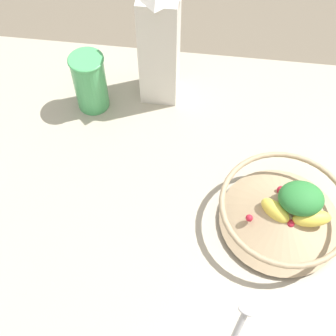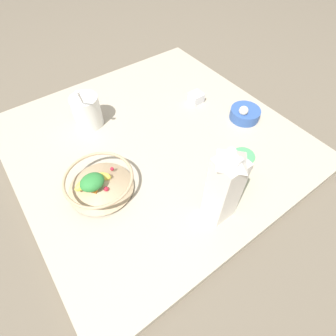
# 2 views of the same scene
# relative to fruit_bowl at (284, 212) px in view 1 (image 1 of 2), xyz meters

# --- Properties ---
(ground_plane) EXTENTS (6.00, 6.00, 0.00)m
(ground_plane) POSITION_rel_fruit_bowl_xyz_m (0.28, 0.10, -0.08)
(ground_plane) COLOR #665B4C
(countertop) EXTENTS (1.04, 1.04, 0.04)m
(countertop) POSITION_rel_fruit_bowl_xyz_m (0.28, 0.10, -0.06)
(countertop) COLOR #B2A893
(countertop) RESTS_ON ground_plane
(fruit_bowl) EXTENTS (0.23, 0.23, 0.10)m
(fruit_bowl) POSITION_rel_fruit_bowl_xyz_m (0.00, 0.00, 0.00)
(fruit_bowl) COLOR tan
(fruit_bowl) RESTS_ON countertop
(milk_carton) EXTENTS (0.08, 0.08, 0.29)m
(milk_carton) POSITION_rel_fruit_bowl_xyz_m (0.26, -0.29, 0.10)
(milk_carton) COLOR silver
(milk_carton) RESTS_ON countertop
(drinking_cup) EXTENTS (0.07, 0.07, 0.13)m
(drinking_cup) POSITION_rel_fruit_bowl_xyz_m (0.39, -0.24, 0.03)
(drinking_cup) COLOR #4CB266
(drinking_cup) RESTS_ON countertop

